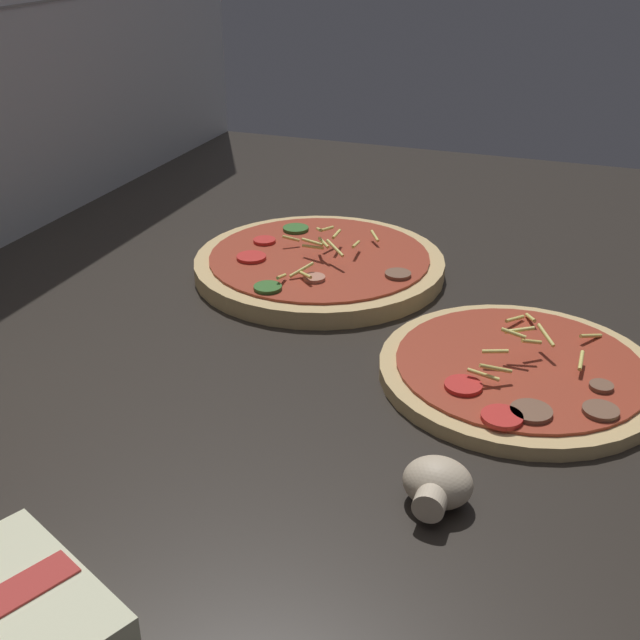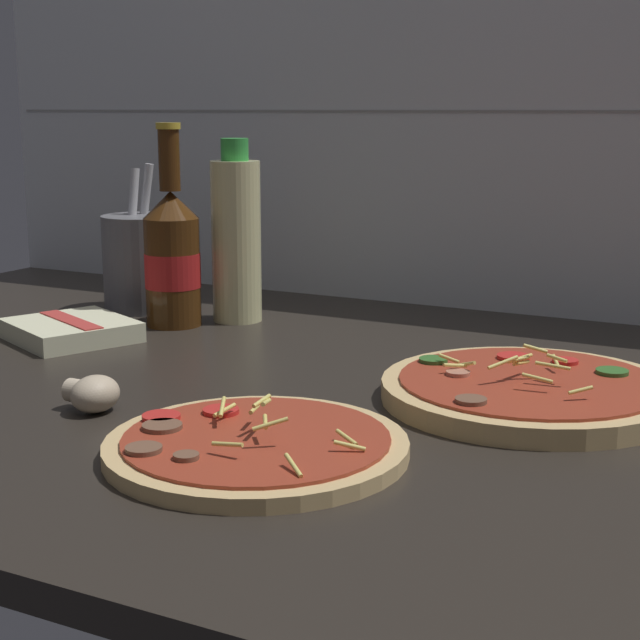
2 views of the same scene
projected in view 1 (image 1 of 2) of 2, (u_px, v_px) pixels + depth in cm
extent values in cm
cube|color=#28231E|center=(287.00, 382.00, 73.88)|extent=(160.00, 90.00, 2.50)
cylinder|color=tan|center=(519.00, 372.00, 71.85)|extent=(25.09, 25.09, 1.29)
cylinder|color=#9E3823|center=(520.00, 364.00, 71.49)|extent=(22.08, 22.08, 0.30)
cylinder|color=brown|center=(601.00, 386.00, 67.45)|extent=(2.02, 2.02, 0.40)
cylinder|color=brown|center=(531.00, 412.00, 64.03)|extent=(3.39, 3.39, 0.40)
cylinder|color=red|center=(502.00, 417.00, 63.32)|extent=(3.33, 3.33, 0.40)
cylinder|color=red|center=(464.00, 384.00, 67.84)|extent=(3.21, 3.21, 0.40)
cylinder|color=brown|center=(600.00, 414.00, 63.74)|extent=(2.92, 2.92, 0.40)
cylinder|color=#EADB6B|center=(515.00, 319.00, 77.88)|extent=(2.57, 1.67, 0.75)
cylinder|color=#EADB6B|center=(514.00, 333.00, 70.46)|extent=(0.58, 2.29, 0.71)
cylinder|color=#EADB6B|center=(581.00, 360.00, 69.81)|extent=(2.77, 0.36, 0.67)
cylinder|color=#EADB6B|center=(591.00, 336.00, 74.95)|extent=(2.52, 2.13, 1.07)
cylinder|color=#EADB6B|center=(496.00, 368.00, 67.67)|extent=(1.61, 2.78, 1.12)
cylinder|color=#EADB6B|center=(495.00, 351.00, 70.18)|extent=(0.97, 2.31, 0.48)
cylinder|color=#EADB6B|center=(531.00, 318.00, 78.25)|extent=(2.49, 1.34, 0.90)
cylinder|color=#EADB6B|center=(520.00, 330.00, 70.85)|extent=(1.17, 2.62, 0.78)
cylinder|color=#EADB6B|center=(531.00, 342.00, 71.53)|extent=(1.34, 1.86, 0.76)
cylinder|color=#EADB6B|center=(483.00, 375.00, 67.90)|extent=(0.66, 2.85, 0.64)
cylinder|color=#EADB6B|center=(546.00, 335.00, 71.99)|extent=(2.56, 2.00, 1.09)
cylinder|color=tan|center=(319.00, 265.00, 92.69)|extent=(28.79, 28.79, 1.97)
cylinder|color=#9E3823|center=(319.00, 256.00, 92.17)|extent=(25.33, 25.33, 0.30)
cylinder|color=red|center=(251.00, 257.00, 91.02)|extent=(3.37, 3.37, 0.40)
cylinder|color=brown|center=(398.00, 274.00, 86.73)|extent=(2.86, 2.86, 0.40)
cylinder|color=#B7755B|center=(314.00, 278.00, 85.84)|extent=(2.37, 2.37, 0.40)
cylinder|color=#336628|center=(296.00, 229.00, 99.28)|extent=(3.18, 3.18, 0.40)
cylinder|color=red|center=(264.00, 241.00, 95.64)|extent=(2.66, 2.66, 0.40)
cylinder|color=#336628|center=(268.00, 288.00, 83.65)|extent=(2.96, 2.96, 0.40)
cylinder|color=#EADB6B|center=(312.00, 242.00, 90.58)|extent=(1.23, 2.87, 0.37)
cylinder|color=#EADB6B|center=(319.00, 229.00, 91.02)|extent=(2.29, 1.44, 1.02)
cylinder|color=#EADB6B|center=(335.00, 248.00, 88.69)|extent=(2.36, 2.83, 1.10)
cylinder|color=#EADB6B|center=(302.00, 270.00, 86.33)|extent=(2.55, 2.18, 1.28)
cylinder|color=#EADB6B|center=(324.00, 243.00, 90.06)|extent=(1.86, 1.90, 0.65)
cylinder|color=#EADB6B|center=(337.00, 234.00, 92.86)|extent=(3.32, 0.66, 0.65)
cylinder|color=#EADB6B|center=(291.00, 238.00, 94.07)|extent=(1.31, 2.01, 0.97)
cylinder|color=#EADB6B|center=(379.00, 236.00, 94.93)|extent=(2.06, 1.66, 0.79)
cylinder|color=#EADB6B|center=(313.00, 247.00, 90.69)|extent=(1.02, 2.80, 0.65)
cylinder|color=#EADB6B|center=(281.00, 277.00, 84.82)|extent=(2.21, 0.41, 0.89)
cylinder|color=#EADB6B|center=(305.00, 275.00, 85.34)|extent=(1.98, 2.21, 0.70)
cylinder|color=#EADB6B|center=(327.00, 229.00, 93.08)|extent=(2.18, 1.04, 0.59)
cylinder|color=#EADB6B|center=(356.00, 244.00, 91.73)|extent=(2.88, 0.57, 0.78)
cylinder|color=beige|center=(431.00, 500.00, 54.45)|extent=(2.25, 2.25, 2.25)
ellipsoid|color=#C6B293|center=(438.00, 482.00, 56.12)|extent=(4.25, 5.00, 3.50)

